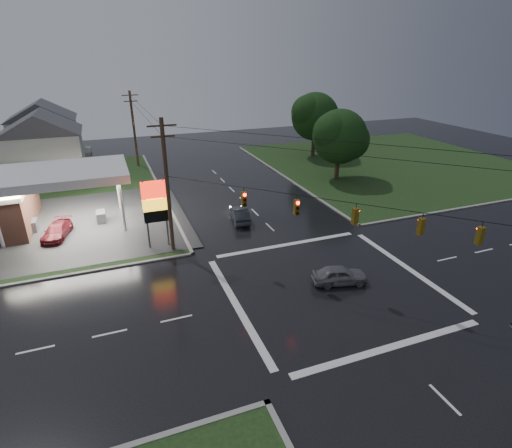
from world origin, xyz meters
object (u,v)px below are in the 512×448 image
object	(u,v)px
tree_ne_near	(341,137)
tree_ne_far	(316,117)
pylon_sign	(155,203)
car_pump	(57,231)
house_far	(44,129)
utility_pole_n	(134,128)
house_near	(44,145)
car_north	(240,214)
utility_pole_nw	(167,186)
car_crossing	(340,275)

from	to	relation	value
tree_ne_near	tree_ne_far	xyz separation A→B (m)	(3.01, 12.00, 0.62)
pylon_sign	tree_ne_far	size ratio (longest dim) A/B	0.61
tree_ne_far	car_pump	distance (m)	40.72
house_far	tree_ne_far	size ratio (longest dim) A/B	1.13
utility_pole_n	car_pump	bearing A→B (deg)	-112.58
pylon_sign	house_near	xyz separation A→B (m)	(-10.45, 25.50, 0.39)
tree_ne_far	car_north	bearing A→B (deg)	-133.25
tree_ne_near	utility_pole_nw	bearing A→B (deg)	-152.14
pylon_sign	car_pump	bearing A→B (deg)	148.05
house_far	car_north	size ratio (longest dim) A/B	2.61
utility_pole_n	tree_ne_near	bearing A→B (deg)	-34.10
house_far	house_near	bearing A→B (deg)	-85.24
house_near	car_crossing	size ratio (longest dim) A/B	2.79
utility_pole_n	car_north	size ratio (longest dim) A/B	2.48
utility_pole_nw	car_north	xyz separation A→B (m)	(7.30, 3.93, -5.02)
car_north	house_near	bearing A→B (deg)	-41.04
utility_pole_nw	car_north	distance (m)	9.69
utility_pole_nw	tree_ne_near	xyz separation A→B (m)	(23.64, 12.49, -0.16)
tree_ne_near	car_crossing	world-z (taller)	tree_ne_near
tree_ne_far	car_north	xyz separation A→B (m)	(-19.35, -20.57, -5.48)
car_pump	utility_pole_nw	bearing A→B (deg)	-18.87
car_north	car_crossing	bearing A→B (deg)	111.99
tree_ne_far	tree_ne_near	bearing A→B (deg)	-104.07
house_far	tree_ne_far	world-z (taller)	tree_ne_far
utility_pole_n	car_pump	distance (m)	24.66
pylon_sign	utility_pole_nw	world-z (taller)	utility_pole_nw
house_far	tree_ne_near	size ratio (longest dim) A/B	1.23
house_near	car_crossing	xyz separation A→B (m)	(21.79, -36.03, -3.73)
car_north	car_crossing	xyz separation A→B (m)	(3.04, -13.45, -0.02)
house_far	car_pump	bearing A→B (deg)	-84.41
car_crossing	car_pump	distance (m)	25.13
utility_pole_n	house_near	size ratio (longest dim) A/B	0.95
car_crossing	car_north	bearing A→B (deg)	26.62
utility_pole_nw	tree_ne_far	size ratio (longest dim) A/B	1.12
car_north	car_pump	bearing A→B (deg)	1.54
pylon_sign	car_north	distance (m)	9.40
car_north	car_crossing	distance (m)	13.79
house_far	tree_ne_near	xyz separation A→B (m)	(36.09, -26.01, 1.16)
utility_pole_n	house_far	xyz separation A→B (m)	(-12.45, 10.00, -1.06)
pylon_sign	car_pump	size ratio (longest dim) A/B	1.36
house_far	car_pump	size ratio (longest dim) A/B	2.50
car_north	utility_pole_nw	bearing A→B (deg)	37.52
house_far	tree_ne_far	bearing A→B (deg)	-19.71
car_pump	house_far	bearing A→B (deg)	110.31
pylon_sign	car_crossing	world-z (taller)	pylon_sign
tree_ne_far	car_north	size ratio (longest dim) A/B	2.31
house_near	pylon_sign	bearing A→B (deg)	-67.72
pylon_sign	utility_pole_nw	bearing A→B (deg)	-45.00
house_near	car_crossing	distance (m)	42.27
utility_pole_n	car_north	xyz separation A→B (m)	(7.30, -24.57, -4.77)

